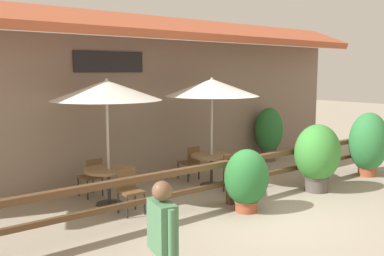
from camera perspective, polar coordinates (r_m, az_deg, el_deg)
The scene contains 16 objects.
ground_plane at distance 8.48m, azimuth 10.13°, elevation -11.64°, with size 60.00×60.00×0.00m, color #9E937F.
building_facade at distance 11.17m, azimuth -5.57°, elevation 4.39°, with size 14.28×1.49×4.23m.
patio_railing at distance 8.99m, azimuth 5.20°, elevation -5.84°, with size 10.40×0.14×0.95m.
patio_umbrella_near at distance 8.87m, azimuth -11.33°, elevation 4.94°, with size 2.26×2.26×2.63m.
dining_table_near at distance 9.12m, azimuth -11.04°, elevation -6.28°, with size 1.00×1.00×0.77m.
chair_near_streetside at distance 8.54m, azimuth -8.34°, elevation -8.02°, with size 0.43×0.43×0.87m.
chair_near_wallside at distance 9.78m, azimuth -13.23°, elevation -6.14°, with size 0.47×0.47×0.87m.
patio_umbrella_middle at distance 10.22m, azimuth 2.67°, elevation 5.40°, with size 2.26×2.26×2.63m.
dining_table_middle at distance 10.44m, azimuth 2.61°, elevation -4.39°, with size 1.00×1.00×0.77m.
chair_middle_streetside at distance 9.93m, azimuth 5.59°, elevation -5.78°, with size 0.50×0.50×0.87m.
chair_middle_wallside at distance 11.00m, azimuth -0.24°, elevation -4.43°, with size 0.45×0.45×0.87m.
potted_plant_tall_tropical at distance 8.57m, azimuth 7.29°, elevation -6.73°, with size 0.93×0.83×1.26m.
potted_plant_small_flowering at distance 10.30m, azimuth 16.37°, elevation -3.45°, with size 1.12×1.01×1.57m.
potted_plant_entrance_palm at distance 12.28m, azimuth 22.47°, elevation -1.84°, with size 1.09×0.98×1.70m.
potted_plant_corner_fern at distance 13.48m, azimuth 10.21°, elevation -0.53°, with size 0.91×0.82×1.67m.
pedestrian at distance 4.79m, azimuth -3.98°, elevation -13.72°, with size 0.28×0.56×1.61m.
Camera 1 is at (-6.03, -5.29, 2.76)m, focal length 40.00 mm.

